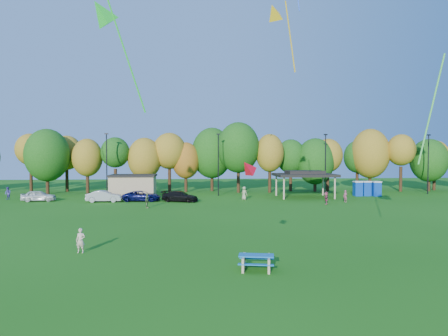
{
  "coord_description": "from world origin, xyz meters",
  "views": [
    {
      "loc": [
        -1.54,
        -18.09,
        6.1
      ],
      "look_at": [
        0.28,
        6.0,
        5.25
      ],
      "focal_mm": 32.0,
      "sensor_mm": 36.0,
      "label": 1
    }
  ],
  "objects": [
    {
      "name": "ground",
      "position": [
        0.0,
        0.0,
        0.0
      ],
      "size": [
        160.0,
        160.0,
        0.0
      ],
      "primitive_type": "plane",
      "color": "#19600F",
      "rests_on": "ground"
    },
    {
      "name": "tree_line",
      "position": [
        -1.03,
        45.51,
        5.91
      ],
      "size": [
        93.57,
        10.55,
        11.15
      ],
      "color": "black",
      "rests_on": "ground"
    },
    {
      "name": "lamp_posts",
      "position": [
        2.0,
        40.0,
        4.9
      ],
      "size": [
        64.5,
        0.25,
        9.09
      ],
      "color": "black",
      "rests_on": "ground"
    },
    {
      "name": "utility_building",
      "position": [
        -10.0,
        38.0,
        1.64
      ],
      "size": [
        6.3,
        4.3,
        3.25
      ],
      "color": "tan",
      "rests_on": "ground"
    },
    {
      "name": "pavilion",
      "position": [
        14.0,
        37.0,
        3.23
      ],
      "size": [
        8.2,
        6.2,
        3.77
      ],
      "color": "tan",
      "rests_on": "ground"
    },
    {
      "name": "porta_potties",
      "position": [
        23.51,
        37.99,
        1.1
      ],
      "size": [
        3.75,
        1.61,
        2.18
      ],
      "color": "#0C3CA5",
      "rests_on": "ground"
    },
    {
      "name": "picnic_table",
      "position": [
        1.72,
        2.53,
        0.46
      ],
      "size": [
        2.09,
        1.84,
        0.8
      ],
      "rotation": [
        0.0,
        0.0,
        -0.19
      ],
      "color": "tan",
      "rests_on": "ground"
    },
    {
      "name": "kite_flyer",
      "position": [
        -8.53,
        6.9,
        0.76
      ],
      "size": [
        0.58,
        0.4,
        1.53
      ],
      "primitive_type": "imported",
      "rotation": [
        0.0,
        0.0,
        -0.06
      ],
      "color": "beige",
      "rests_on": "ground"
    },
    {
      "name": "car_a",
      "position": [
        -21.55,
        34.85,
        0.72
      ],
      "size": [
        4.37,
        2.16,
        1.43
      ],
      "primitive_type": "imported",
      "rotation": [
        0.0,
        0.0,
        1.69
      ],
      "color": "silver",
      "rests_on": "ground"
    },
    {
      "name": "car_b",
      "position": [
        -12.97,
        33.47,
        0.73
      ],
      "size": [
        4.47,
        1.72,
        1.45
      ],
      "primitive_type": "imported",
      "rotation": [
        0.0,
        0.0,
        1.61
      ],
      "color": "#A6A7AC",
      "rests_on": "ground"
    },
    {
      "name": "car_c",
      "position": [
        -8.28,
        34.0,
        0.67
      ],
      "size": [
        4.99,
        2.55,
        1.35
      ],
      "primitive_type": "imported",
      "rotation": [
        0.0,
        0.0,
        1.5
      ],
      "color": "#0B0F46",
      "rests_on": "ground"
    },
    {
      "name": "car_d",
      "position": [
        -3.33,
        33.06,
        0.68
      ],
      "size": [
        5.04,
        3.27,
        1.36
      ],
      "primitive_type": "imported",
      "rotation": [
        0.0,
        0.0,
        1.25
      ],
      "color": "black",
      "rests_on": "ground"
    },
    {
      "name": "far_person_0",
      "position": [
        -26.38,
        37.04,
        0.86
      ],
      "size": [
        1.04,
        0.96,
        1.71
      ],
      "primitive_type": "imported",
      "rotation": [
        0.0,
        0.0,
        5.79
      ],
      "color": "#5048A0",
      "rests_on": "ground"
    },
    {
      "name": "far_person_1",
      "position": [
        5.12,
        34.54,
        0.88
      ],
      "size": [
        1.0,
        1.02,
        1.77
      ],
      "primitive_type": "imported",
      "rotation": [
        0.0,
        0.0,
        2.32
      ],
      "color": "#99A26F",
      "rests_on": "ground"
    },
    {
      "name": "far_person_2",
      "position": [
        -6.85,
        27.3,
        0.83
      ],
      "size": [
        0.57,
        1.03,
        1.66
      ],
      "primitive_type": "imported",
      "rotation": [
        0.0,
        0.0,
        1.39
      ],
      "color": "olive",
      "rests_on": "ground"
    },
    {
      "name": "far_person_3",
      "position": [
        17.58,
        30.96,
        0.77
      ],
      "size": [
        0.59,
        0.67,
        1.54
      ],
      "primitive_type": "imported",
      "rotation": [
        0.0,
        0.0,
        5.22
      ],
      "color": "#994860",
      "rests_on": "ground"
    },
    {
      "name": "far_person_4",
      "position": [
        14.47,
        29.08,
        0.77
      ],
      "size": [
        0.8,
        1.49,
        1.54
      ],
      "primitive_type": "imported",
      "rotation": [
        0.0,
        0.0,
        4.45
      ],
      "color": "#AF4962",
      "rests_on": "ground"
    },
    {
      "name": "kite_2",
      "position": [
        1.22,
        2.17,
        5.41
      ],
      "size": [
        1.36,
        1.23,
        1.1
      ],
      "color": "red"
    },
    {
      "name": "kite_5",
      "position": [
        -7.4,
        8.3,
        15.15
      ],
      "size": [
        4.28,
        3.17,
        7.59
      ],
      "color": "#1CD624"
    },
    {
      "name": "kite_13",
      "position": [
        4.54,
        11.79,
        16.74
      ],
      "size": [
        2.59,
        3.02,
        5.51
      ],
      "color": "yellow"
    }
  ]
}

